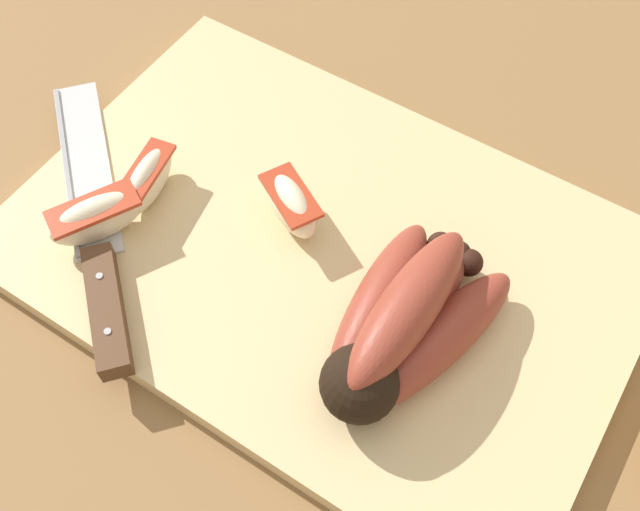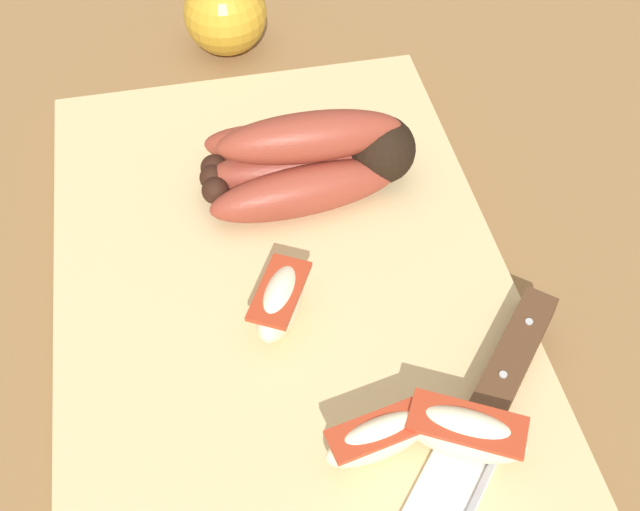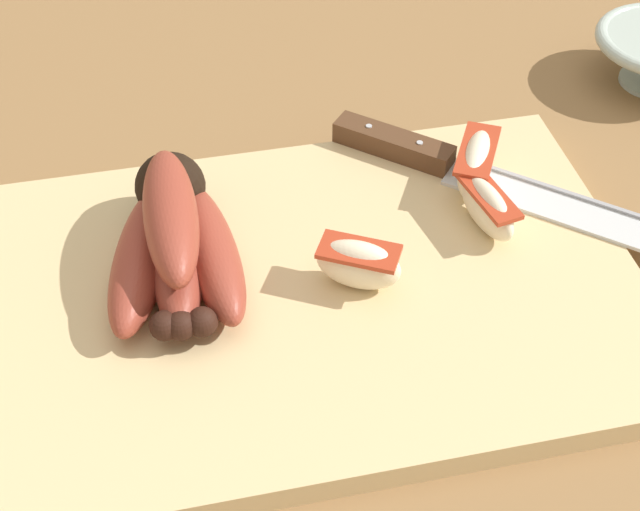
% 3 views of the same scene
% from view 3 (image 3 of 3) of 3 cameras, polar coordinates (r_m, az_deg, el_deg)
% --- Properties ---
extents(ground_plane, '(6.00, 6.00, 0.00)m').
position_cam_3_polar(ground_plane, '(0.65, -1.32, -3.60)').
color(ground_plane, olive).
extents(cutting_board, '(0.46, 0.31, 0.02)m').
position_cam_3_polar(cutting_board, '(0.64, -0.62, -2.42)').
color(cutting_board, '#DBBC84').
rests_on(cutting_board, ground_plane).
extents(banana_bunch, '(0.11, 0.16, 0.07)m').
position_cam_3_polar(banana_bunch, '(0.64, -9.06, 1.07)').
color(banana_bunch, black).
rests_on(banana_bunch, cutting_board).
extents(chefs_knife, '(0.23, 0.21, 0.02)m').
position_cam_3_polar(chefs_knife, '(0.73, 8.02, 5.64)').
color(chefs_knife, silver).
rests_on(chefs_knife, cutting_board).
extents(apple_wedge_near, '(0.06, 0.08, 0.04)m').
position_cam_3_polar(apple_wedge_near, '(0.71, 9.67, 5.71)').
color(apple_wedge_near, '#F4E5C1').
rests_on(apple_wedge_near, cutting_board).
extents(apple_wedge_middle, '(0.06, 0.05, 0.04)m').
position_cam_3_polar(apple_wedge_middle, '(0.62, 2.37, -0.38)').
color(apple_wedge_middle, '#F4E5C1').
rests_on(apple_wedge_middle, cutting_board).
extents(apple_wedge_far, '(0.03, 0.07, 0.04)m').
position_cam_3_polar(apple_wedge_far, '(0.68, 10.36, 3.01)').
color(apple_wedge_far, '#F4E5C1').
rests_on(apple_wedge_far, cutting_board).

